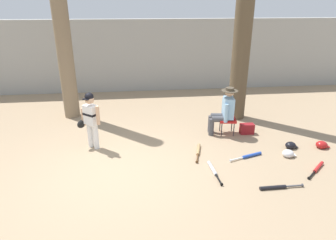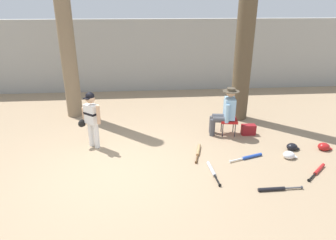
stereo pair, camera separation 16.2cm
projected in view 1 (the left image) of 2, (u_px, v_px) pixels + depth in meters
The scene contains 16 objects.
ground_plane at pixel (117, 172), 5.91m from camera, with size 60.00×60.00×0.00m, color #9E8466.
concrete_back_wall at pixel (122, 56), 10.84m from camera, with size 18.00×0.36×2.54m, color #9E9E99.
tree_near_player at pixel (61, 25), 7.84m from camera, with size 0.61×0.61×5.70m.
tree_behind_spectator at pixel (243, 32), 7.83m from camera, with size 0.66×0.66×5.37m.
young_ballplayer at pixel (90, 117), 6.64m from camera, with size 0.58×0.42×1.31m.
folding_stool at pixel (227, 120), 7.50m from camera, with size 0.45×0.45×0.41m.
seated_spectator at pixel (224, 110), 7.40m from camera, with size 0.68×0.54×1.20m.
handbag_beside_stool at pixel (247, 129), 7.58m from camera, with size 0.34×0.18×0.26m, color maroon.
bat_red_barrel at pixel (317, 168), 5.99m from camera, with size 0.64×0.57×0.07m.
bat_aluminum_silver at pixel (213, 170), 5.93m from camera, with size 0.11×0.83×0.07m.
bat_black_composite at pixel (276, 187), 5.38m from camera, with size 0.82×0.07×0.07m.
bat_blue_youth at pixel (249, 156), 6.47m from camera, with size 0.79×0.31×0.07m.
bat_wood_tan at pixel (198, 151), 6.68m from camera, with size 0.27×0.80×0.07m.
batting_helmet_red at pixel (322, 145), 6.86m from camera, with size 0.31×0.23×0.18m.
batting_helmet_white at pixel (288, 154), 6.48m from camera, with size 0.29×0.22×0.17m.
batting_helmet_black at pixel (291, 145), 6.85m from camera, with size 0.28×0.22×0.16m.
Camera 1 is at (0.43, -5.19, 3.15)m, focal length 32.19 mm.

